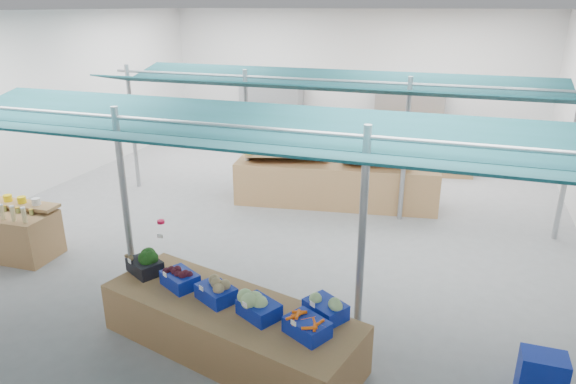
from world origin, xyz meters
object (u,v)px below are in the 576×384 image
(bottle_shelf, at_px, (7,231))
(vendor_left, at_px, (300,149))
(veg_counter, at_px, (229,327))
(crate_stack, at_px, (541,377))
(fruit_counter, at_px, (335,184))
(vendor_right, at_px, (371,156))

(bottle_shelf, xyz_separation_m, vendor_left, (3.84, 5.48, 0.45))
(veg_counter, distance_m, crate_stack, 3.78)
(bottle_shelf, height_order, fruit_counter, bottle_shelf)
(bottle_shelf, relative_size, crate_stack, 3.16)
(fruit_counter, bearing_deg, vendor_right, 52.70)
(vendor_right, bearing_deg, crate_stack, 107.43)
(fruit_counter, xyz_separation_m, crate_stack, (3.74, -5.31, -0.18))
(bottle_shelf, relative_size, fruit_counter, 0.42)
(bottle_shelf, bearing_deg, vendor_left, 52.59)
(bottle_shelf, xyz_separation_m, crate_stack, (8.78, -0.93, -0.15))
(vendor_right, bearing_deg, veg_counter, 75.99)
(veg_counter, bearing_deg, fruit_counter, 103.86)
(veg_counter, distance_m, vendor_right, 6.78)
(crate_stack, height_order, vendor_left, vendor_left)
(veg_counter, relative_size, crate_stack, 5.88)
(bottle_shelf, height_order, veg_counter, bottle_shelf)
(vendor_left, height_order, vendor_right, same)
(veg_counter, height_order, vendor_right, vendor_right)
(veg_counter, xyz_separation_m, vendor_right, (0.63, 6.73, 0.56))
(fruit_counter, distance_m, crate_stack, 6.49)
(veg_counter, relative_size, vendor_left, 1.96)
(veg_counter, height_order, crate_stack, veg_counter)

